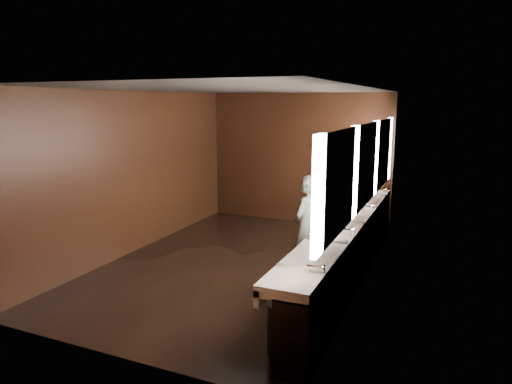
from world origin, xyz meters
The scene contains 10 objects.
floor centered at (0.00, 0.00, 0.00)m, with size 6.00×6.00×0.00m, color black.
ceiling centered at (0.00, 0.00, 2.80)m, with size 4.00×6.00×0.02m, color #2D2D2B.
wall_back centered at (0.00, 3.00, 1.40)m, with size 4.00×0.02×2.80m, color black.
wall_front centered at (0.00, -3.00, 1.40)m, with size 4.00×0.02×2.80m, color black.
wall_left centered at (-2.00, 0.00, 1.40)m, with size 0.02×6.00×2.80m, color black.
wall_right centered at (2.00, 0.00, 1.40)m, with size 0.02×6.00×2.80m, color black.
sink_counter centered at (1.79, 0.00, 0.50)m, with size 0.55×5.40×1.01m.
mirror_band centered at (1.98, 0.00, 1.75)m, with size 0.06×5.03×1.15m.
person centered at (1.17, -0.10, 0.78)m, with size 0.57×0.37×1.56m, color #80B9BF.
trash_bin centered at (1.58, -2.20, 0.27)m, with size 0.35×0.35×0.54m, color black.
Camera 1 is at (3.08, -6.39, 2.61)m, focal length 32.00 mm.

